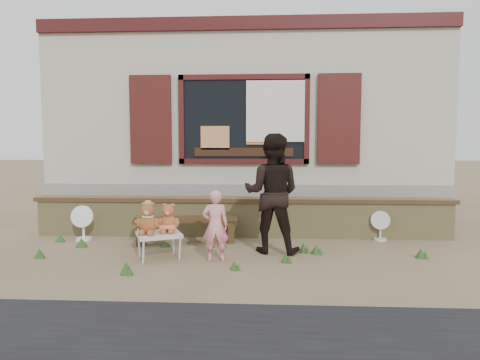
# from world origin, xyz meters

# --- Properties ---
(ground) EXTENTS (80.00, 80.00, 0.00)m
(ground) POSITION_xyz_m (0.00, 0.00, 0.00)
(ground) COLOR brown
(ground) RESTS_ON ground
(shopfront) EXTENTS (8.04, 5.13, 4.00)m
(shopfront) POSITION_xyz_m (0.00, 4.49, 2.00)
(shopfront) COLOR #B1A78F
(shopfront) RESTS_ON ground
(brick_wall) EXTENTS (7.10, 0.36, 0.67)m
(brick_wall) POSITION_xyz_m (0.00, 1.00, 0.34)
(brick_wall) COLOR tan
(brick_wall) RESTS_ON ground
(bench) EXTENTS (1.65, 0.67, 0.41)m
(bench) POSITION_xyz_m (-0.86, 0.44, 0.30)
(bench) COLOR #352412
(bench) RESTS_ON ground
(folding_chair) EXTENTS (0.73, 0.69, 0.35)m
(folding_chair) POSITION_xyz_m (-1.06, -0.42, 0.32)
(folding_chair) COLOR beige
(folding_chair) RESTS_ON ground
(teddy_bear_left) EXTENTS (0.41, 0.39, 0.44)m
(teddy_bear_left) POSITION_xyz_m (-1.19, -0.48, 0.57)
(teddy_bear_left) COLOR brown
(teddy_bear_left) RESTS_ON folding_chair
(teddy_bear_right) EXTENTS (0.38, 0.36, 0.41)m
(teddy_bear_right) POSITION_xyz_m (-0.93, -0.37, 0.56)
(teddy_bear_right) COLOR brown
(teddy_bear_right) RESTS_ON folding_chair
(child) EXTENTS (0.37, 0.27, 0.96)m
(child) POSITION_xyz_m (-0.27, -0.52, 0.48)
(child) COLOR pink
(child) RESTS_ON ground
(adult) EXTENTS (0.95, 0.80, 1.72)m
(adult) POSITION_xyz_m (0.50, -0.00, 0.86)
(adult) COLOR black
(adult) RESTS_ON ground
(fan_left) EXTENTS (0.36, 0.24, 0.58)m
(fan_left) POSITION_xyz_m (-2.57, 0.56, 0.29)
(fan_left) COLOR white
(fan_left) RESTS_ON ground
(fan_right) EXTENTS (0.32, 0.21, 0.49)m
(fan_right) POSITION_xyz_m (2.29, 0.80, 0.25)
(fan_right) COLOR silver
(fan_right) RESTS_ON ground
(grass_tufts) EXTENTS (5.59, 1.74, 0.16)m
(grass_tufts) POSITION_xyz_m (-0.71, -0.25, 0.07)
(grass_tufts) COLOR #2A4C1E
(grass_tufts) RESTS_ON ground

